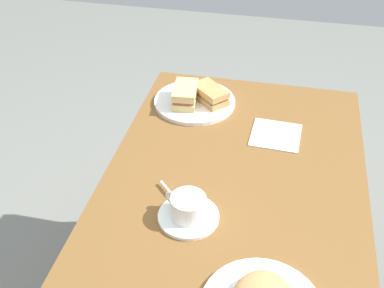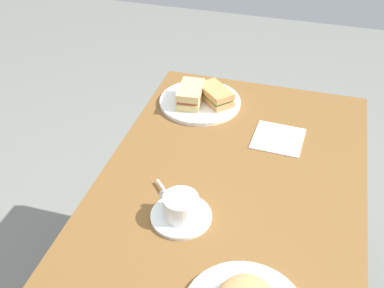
% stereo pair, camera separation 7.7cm
% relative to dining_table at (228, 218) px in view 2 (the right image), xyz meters
% --- Properties ---
extents(dining_table, '(1.13, 0.72, 0.75)m').
position_rel_dining_table_xyz_m(dining_table, '(0.00, 0.00, 0.00)').
color(dining_table, brown).
rests_on(dining_table, ground_plane).
extents(sandwich_plate, '(0.28, 0.28, 0.01)m').
position_rel_dining_table_xyz_m(sandwich_plate, '(0.38, 0.19, 0.14)').
color(sandwich_plate, white).
rests_on(sandwich_plate, dining_table).
extents(sandwich_front, '(0.14, 0.09, 0.06)m').
position_rel_dining_table_xyz_m(sandwich_front, '(0.36, 0.22, 0.17)').
color(sandwich_front, '#D6BC74').
rests_on(sandwich_front, sandwich_plate).
extents(sandwich_back, '(0.14, 0.14, 0.05)m').
position_rel_dining_table_xyz_m(sandwich_back, '(0.38, 0.14, 0.17)').
color(sandwich_back, tan).
rests_on(sandwich_back, sandwich_plate).
extents(coffee_saucer, '(0.16, 0.16, 0.01)m').
position_rel_dining_table_xyz_m(coffee_saucer, '(-0.15, 0.09, 0.13)').
color(coffee_saucer, white).
rests_on(coffee_saucer, dining_table).
extents(coffee_cup, '(0.09, 0.11, 0.06)m').
position_rel_dining_table_xyz_m(coffee_cup, '(-0.15, 0.09, 0.17)').
color(coffee_cup, white).
rests_on(coffee_cup, coffee_saucer).
extents(spoon, '(0.08, 0.08, 0.01)m').
position_rel_dining_table_xyz_m(spoon, '(-0.09, 0.15, 0.14)').
color(spoon, silver).
rests_on(spoon, coffee_saucer).
extents(napkin, '(0.16, 0.16, 0.00)m').
position_rel_dining_table_xyz_m(napkin, '(0.25, -0.10, 0.13)').
color(napkin, white).
rests_on(napkin, dining_table).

